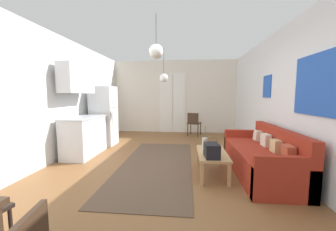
{
  "coord_description": "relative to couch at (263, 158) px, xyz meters",
  "views": [
    {
      "loc": [
        0.49,
        -3.57,
        1.4
      ],
      "look_at": [
        0.02,
        1.19,
        0.91
      ],
      "focal_mm": 21.11,
      "sensor_mm": 36.0,
      "label": 1
    }
  ],
  "objects": [
    {
      "name": "accent_chair",
      "position": [
        -1.12,
        3.2,
        0.19
      ],
      "size": [
        0.52,
        0.51,
        0.81
      ],
      "rotation": [
        0.0,
        0.0,
        2.82
      ],
      "color": "#382619",
      "rests_on": "ground_plane"
    },
    {
      "name": "wall_left",
      "position": [
        -4.16,
        0.01,
        1.07
      ],
      "size": [
        0.12,
        7.95,
        2.7
      ],
      "color": "silver",
      "rests_on": "ground_plane"
    },
    {
      "name": "wall_right",
      "position": [
        0.48,
        0.01,
        1.07
      ],
      "size": [
        0.12,
        7.95,
        2.7
      ],
      "color": "silver",
      "rests_on": "ground_plane"
    },
    {
      "name": "bamboo_vase",
      "position": [
        -1.03,
        0.03,
        0.23
      ],
      "size": [
        0.1,
        0.1,
        0.44
      ],
      "color": "beige",
      "rests_on": "coffee_table"
    },
    {
      "name": "refrigerator",
      "position": [
        -3.7,
        1.78,
        0.54
      ],
      "size": [
        0.64,
        0.61,
        1.65
      ],
      "color": "white",
      "rests_on": "ground_plane"
    },
    {
      "name": "handbag",
      "position": [
        -0.95,
        -0.42,
        0.24
      ],
      "size": [
        0.24,
        0.33,
        0.35
      ],
      "color": "black",
      "rests_on": "coffee_table"
    },
    {
      "name": "wall_back",
      "position": [
        -1.84,
        3.93,
        1.06
      ],
      "size": [
        4.75,
        0.13,
        2.7
      ],
      "color": "silver",
      "rests_on": "ground_plane"
    },
    {
      "name": "ground_plane",
      "position": [
        -1.84,
        0.01,
        -0.33
      ],
      "size": [
        5.15,
        8.35,
        0.1
      ],
      "primitive_type": "cube",
      "color": "brown"
    },
    {
      "name": "area_rug",
      "position": [
        -1.96,
        0.27,
        -0.28
      ],
      "size": [
        1.4,
        3.38,
        0.01
      ],
      "primitive_type": "cube",
      "color": "brown",
      "rests_on": "ground_plane"
    },
    {
      "name": "kitchen_counter",
      "position": [
        -3.77,
        0.77,
        0.53
      ],
      "size": [
        0.59,
        1.19,
        2.1
      ],
      "color": "silver",
      "rests_on": "ground_plane"
    },
    {
      "name": "pendant_lamp_near",
      "position": [
        -1.86,
        -0.31,
        1.82
      ],
      "size": [
        0.23,
        0.23,
        0.71
      ],
      "color": "black"
    },
    {
      "name": "coffee_table",
      "position": [
        -0.91,
        -0.11,
        0.07
      ],
      "size": [
        0.5,
        0.99,
        0.4
      ],
      "color": "tan",
      "rests_on": "ground_plane"
    },
    {
      "name": "couch",
      "position": [
        0.0,
        0.0,
        0.0
      ],
      "size": [
        0.83,
        2.03,
        0.82
      ],
      "color": "maroon",
      "rests_on": "ground_plane"
    },
    {
      "name": "pendant_lamp_far",
      "position": [
        -2.01,
        1.95,
        1.6
      ],
      "size": [
        0.23,
        0.23,
        0.93
      ],
      "color": "black"
    }
  ]
}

